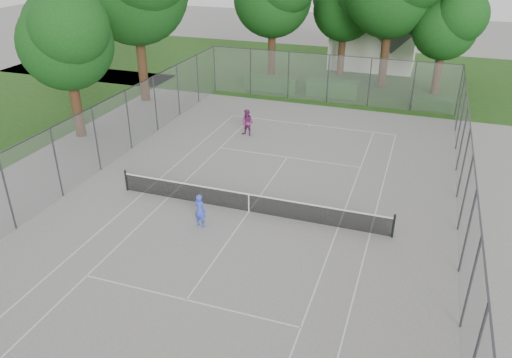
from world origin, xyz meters
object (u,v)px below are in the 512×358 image
(house, at_px, (376,25))
(woman_player, at_px, (247,123))
(tennis_net, at_px, (249,202))
(girl_player, at_px, (200,210))

(house, relative_size, woman_player, 5.49)
(tennis_net, relative_size, house, 1.40)
(tennis_net, xyz_separation_m, woman_player, (-3.27, 8.78, 0.33))
(house, xyz_separation_m, girl_player, (-3.31, -30.82, -2.93))
(house, xyz_separation_m, woman_player, (-5.01, -20.23, -2.86))
(tennis_net, xyz_separation_m, girl_player, (-1.57, -1.81, 0.26))
(girl_player, relative_size, woman_player, 0.92)
(tennis_net, height_order, woman_player, woman_player)
(house, distance_m, girl_player, 31.14)
(girl_player, bearing_deg, house, -89.14)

